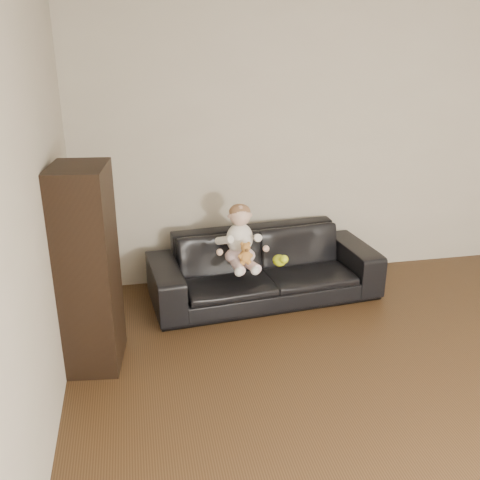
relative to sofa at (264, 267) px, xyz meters
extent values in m
plane|color=#B8AE9A|center=(0.82, 0.50, 1.00)|extent=(5.00, 0.00, 5.00)
imported|color=black|center=(0.00, 0.00, 0.00)|extent=(2.13, 0.99, 0.60)
cube|color=black|center=(-1.47, -0.78, 0.44)|extent=(0.43, 0.55, 1.48)
cube|color=silver|center=(-1.45, -0.78, 0.77)|extent=(0.21, 0.27, 0.28)
ellipsoid|color=#FED6DD|center=(-0.25, -0.10, 0.17)|extent=(0.31, 0.28, 0.15)
ellipsoid|color=white|center=(-0.25, -0.08, 0.32)|extent=(0.27, 0.23, 0.28)
sphere|color=beige|center=(-0.25, -0.10, 0.54)|extent=(0.22, 0.22, 0.18)
ellipsoid|color=#8C603F|center=(-0.25, -0.09, 0.57)|extent=(0.22, 0.22, 0.13)
cylinder|color=#FED6DD|center=(-0.30, -0.27, 0.15)|extent=(0.12, 0.24, 0.09)
cylinder|color=#FED6DD|center=(-0.19, -0.27, 0.15)|extent=(0.12, 0.24, 0.09)
sphere|color=white|center=(-0.31, -0.39, 0.15)|extent=(0.09, 0.09, 0.08)
sphere|color=white|center=(-0.18, -0.39, 0.15)|extent=(0.09, 0.09, 0.08)
cylinder|color=white|center=(-0.39, -0.14, 0.34)|extent=(0.10, 0.20, 0.12)
cylinder|color=white|center=(-0.10, -0.14, 0.34)|extent=(0.10, 0.20, 0.12)
ellipsoid|color=#C68338|center=(-0.24, -0.27, 0.23)|extent=(0.13, 0.12, 0.12)
sphere|color=#C68338|center=(-0.24, -0.29, 0.32)|extent=(0.10, 0.10, 0.08)
sphere|color=#C68338|center=(-0.27, -0.28, 0.35)|extent=(0.04, 0.04, 0.03)
sphere|color=#C68338|center=(-0.21, -0.28, 0.35)|extent=(0.04, 0.04, 0.03)
sphere|color=#593819|center=(-0.24, -0.32, 0.31)|extent=(0.04, 0.04, 0.03)
ellipsoid|color=#D0E81B|center=(0.08, -0.22, 0.14)|extent=(0.15, 0.17, 0.10)
sphere|color=red|center=(0.10, -0.20, 0.13)|extent=(0.10, 0.10, 0.08)
cylinder|color=#1A8AD5|center=(0.13, -0.09, 0.10)|extent=(0.10, 0.10, 0.01)
camera|label=1|loc=(-1.11, -4.34, 1.96)|focal=40.00mm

